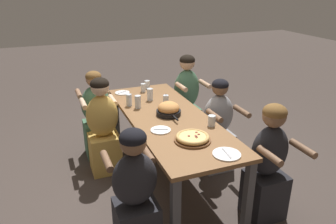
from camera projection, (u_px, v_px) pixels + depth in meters
name	position (u px, v px, depth m)	size (l,w,h in m)	color
ground_plane	(168.00, 178.00, 3.78)	(18.00, 18.00, 0.00)	#423833
dining_table	(168.00, 124.00, 3.52)	(2.20, 0.81, 0.77)	brown
pizza_board_main	(192.00, 138.00, 2.95)	(0.33, 0.33, 0.06)	brown
skillet_bowl	(169.00, 109.00, 3.50)	(0.38, 0.26, 0.15)	black
empty_plate_a	(161.00, 130.00, 3.16)	(0.20, 0.20, 0.02)	white
empty_plate_b	(122.00, 93.00, 4.18)	(0.18, 0.18, 0.02)	white
empty_plate_c	(227.00, 154.00, 2.73)	(0.24, 0.24, 0.02)	white
cocktail_glass_blue	(166.00, 100.00, 3.82)	(0.07, 0.07, 0.13)	silver
drinking_glass_a	(143.00, 88.00, 4.22)	(0.06, 0.06, 0.11)	silver
drinking_glass_b	(147.00, 85.00, 4.37)	(0.07, 0.07, 0.10)	silver
drinking_glass_c	(150.00, 95.00, 3.92)	(0.07, 0.07, 0.15)	silver
drinking_glass_d	(212.00, 121.00, 3.25)	(0.07, 0.07, 0.11)	silver
drinking_glass_e	(129.00, 100.00, 3.75)	(0.07, 0.07, 0.14)	silver
drinking_glass_f	(138.00, 102.00, 3.68)	(0.07, 0.07, 0.15)	silver
diner_far_center	(218.00, 130.00, 3.81)	(0.51, 0.40, 1.12)	#99999E
diner_far_right	(268.00, 167.00, 3.00)	(0.51, 0.40, 1.15)	#232328
diner_near_left	(97.00, 118.00, 4.11)	(0.51, 0.40, 1.12)	#477556
diner_far_left	(186.00, 101.00, 4.54)	(0.51, 0.40, 1.20)	#477556
diner_near_midleft	(103.00, 130.00, 3.74)	(0.51, 0.40, 1.15)	gold
diner_near_right	(135.00, 197.00, 2.61)	(0.51, 0.40, 1.12)	#232328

